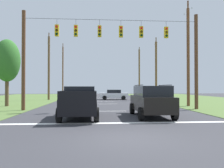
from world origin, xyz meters
TOP-DOWN VIEW (x-y plane):
  - ground_plane at (0.00, 0.00)m, footprint 120.00×120.00m
  - stop_bar_stripe at (0.00, 3.68)m, footprint 12.39×0.45m
  - lane_dash_0 at (0.00, 9.68)m, footprint 2.50×0.15m
  - lane_dash_1 at (0.00, 17.49)m, footprint 2.50×0.15m
  - lane_dash_2 at (0.00, 22.11)m, footprint 2.50×0.15m
  - lane_dash_3 at (0.00, 30.10)m, footprint 2.50×0.15m
  - lane_dash_4 at (0.00, 35.07)m, footprint 2.50×0.15m
  - overhead_signal_span at (0.18, 10.66)m, footprint 14.85×0.31m
  - pickup_truck at (-2.19, 6.04)m, footprint 2.38×5.44m
  - suv_black at (2.39, 6.07)m, footprint 2.22×4.81m
  - distant_car_crossing_white at (1.64, 26.52)m, footprint 4.41×2.24m
  - utility_pole_mid_right at (8.07, 13.75)m, footprint 0.30×1.97m
  - utility_pole_far_right at (8.19, 26.26)m, footprint 0.32×1.80m
  - utility_pole_near_left at (8.44, 41.08)m, footprint 0.33×1.61m
  - utility_pole_far_left at (-8.16, 26.16)m, footprint 0.32×1.78m
  - utility_pole_distant_right at (-8.18, 40.90)m, footprint 0.27×1.89m
  - tree_roadside_right at (-9.96, 14.88)m, footprint 2.52×2.52m

SIDE VIEW (x-z plane):
  - ground_plane at x=0.00m, z-range 0.00..0.00m
  - stop_bar_stripe at x=0.00m, z-range 0.00..0.01m
  - lane_dash_0 at x=0.00m, z-range 0.00..0.01m
  - lane_dash_1 at x=0.00m, z-range 0.00..0.01m
  - lane_dash_2 at x=0.00m, z-range 0.00..0.01m
  - lane_dash_3 at x=0.00m, z-range 0.00..0.01m
  - lane_dash_4 at x=0.00m, z-range 0.00..0.01m
  - distant_car_crossing_white at x=1.64m, z-range 0.03..1.55m
  - pickup_truck at x=-2.19m, z-range -0.01..1.94m
  - suv_black at x=2.39m, z-range 0.03..2.09m
  - tree_roadside_right at x=-9.96m, z-range 1.18..7.85m
  - utility_pole_far_right at x=8.19m, z-range -0.20..9.45m
  - overhead_signal_span at x=0.18m, z-range 0.61..8.81m
  - utility_pole_far_left at x=-8.16m, z-range -0.05..10.02m
  - utility_pole_mid_right at x=8.07m, z-range -0.21..10.39m
  - utility_pole_near_left at x=8.44m, z-range -0.16..10.63m
  - utility_pole_distant_right at x=-8.18m, z-range -0.02..11.31m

